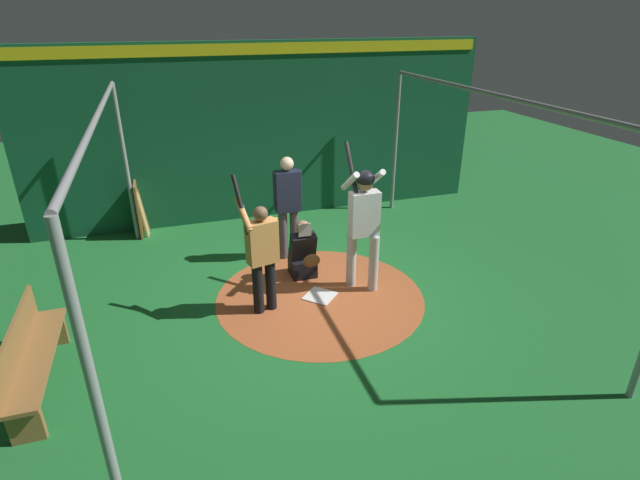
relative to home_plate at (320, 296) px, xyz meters
The scene contains 11 objects.
ground_plane 0.01m from the home_plate, ahead, with size 25.20×25.20×0.00m, color #1E6B2D.
dirt_circle 0.01m from the home_plate, ahead, with size 3.15×3.15×0.01m, color #AD562D.
home_plate is the anchor object (origin of this frame).
batter 1.37m from the home_plate, 97.09° to the left, with size 0.68×0.49×2.23m.
catcher 0.80m from the home_plate, behind, with size 0.58×0.40×0.98m.
umpire 1.78m from the home_plate, behind, with size 0.23×0.49×1.81m.
visitor 1.27m from the home_plate, 83.82° to the right, with size 0.54×0.56×1.98m.
back_wall 4.00m from the home_plate, behind, with size 0.23×9.20×3.48m.
cage_frame 2.07m from the home_plate, ahead, with size 6.32×5.41×2.89m.
bat_rack 4.25m from the home_plate, 142.56° to the right, with size 0.70×0.18×1.05m.
bench 3.84m from the home_plate, 76.21° to the right, with size 1.92×0.36×0.85m.
Camera 1 is at (6.17, -1.99, 3.94)m, focal length 27.77 mm.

